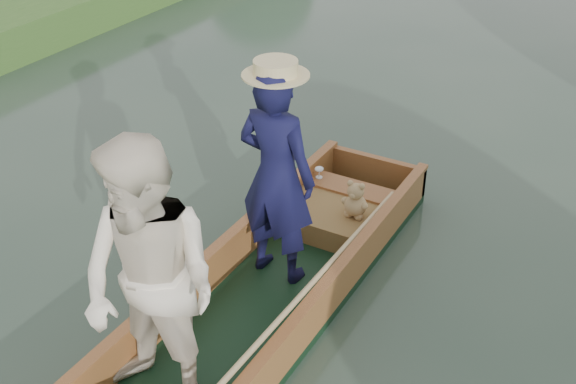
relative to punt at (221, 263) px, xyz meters
The scene contains 2 objects.
ground 0.86m from the punt, 79.59° to the left, with size 120.00×120.00×0.00m, color #283D30.
punt is the anchor object (origin of this frame).
Camera 1 is at (2.45, -3.75, 3.96)m, focal length 45.00 mm.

